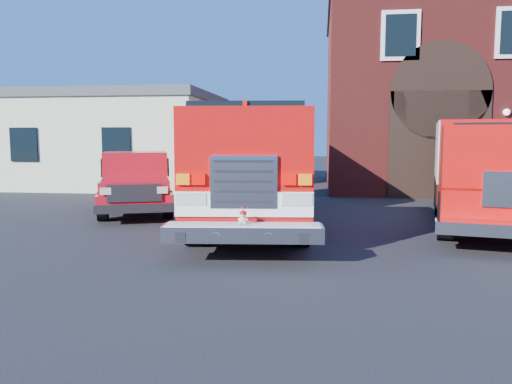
# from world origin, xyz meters

# --- Properties ---
(ground) EXTENTS (100.00, 100.00, 0.00)m
(ground) POSITION_xyz_m (0.00, 0.00, 0.00)
(ground) COLOR black
(ground) RESTS_ON ground
(parking_stripe_far) EXTENTS (0.12, 3.00, 0.01)m
(parking_stripe_far) POSITION_xyz_m (6.50, 7.00, 0.00)
(parking_stripe_far) COLOR #E2B80B
(parking_stripe_far) RESTS_ON ground
(fire_station) EXTENTS (15.20, 10.20, 8.45)m
(fire_station) POSITION_xyz_m (8.99, 13.98, 4.25)
(fire_station) COLOR maroon
(fire_station) RESTS_ON ground
(side_building) EXTENTS (10.20, 8.20, 4.35)m
(side_building) POSITION_xyz_m (-9.00, 13.00, 2.20)
(side_building) COLOR beige
(side_building) RESTS_ON ground
(fire_engine) EXTENTS (3.64, 10.05, 3.03)m
(fire_engine) POSITION_xyz_m (-0.65, 3.34, 1.57)
(fire_engine) COLOR black
(fire_engine) RESTS_ON ground
(pickup_truck) EXTENTS (3.83, 6.02, 1.86)m
(pickup_truck) POSITION_xyz_m (-4.57, 4.70, 0.88)
(pickup_truck) COLOR black
(pickup_truck) RESTS_ON ground
(secondary_truck) EXTENTS (4.24, 8.83, 2.75)m
(secondary_truck) POSITION_xyz_m (5.64, 3.84, 1.50)
(secondary_truck) COLOR black
(secondary_truck) RESTS_ON ground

